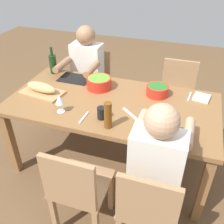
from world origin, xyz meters
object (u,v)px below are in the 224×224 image
(serving_bowl_greens, at_px, (157,90))
(cutting_board, at_px, (42,93))
(diner_far_left, at_px, (86,71))
(bread_loaf, at_px, (41,87))
(wine_bottle, at_px, (53,64))
(beer_bottle, at_px, (108,115))
(wine_glass, at_px, (60,100))
(chair_near_center, at_px, (77,188))
(cup_near_center, at_px, (102,113))
(chair_far_left, at_px, (93,81))
(dining_table, at_px, (112,109))
(chair_far_right, at_px, (176,94))
(napkin_stack, at_px, (202,98))
(serving_bowl_salad, at_px, (99,82))
(diner_near_right, at_px, (156,166))
(chair_near_right, at_px, (148,208))

(serving_bowl_greens, distance_m, cutting_board, 1.08)
(diner_far_left, relative_size, bread_loaf, 3.75)
(wine_bottle, bearing_deg, cutting_board, -75.11)
(cutting_board, relative_size, wine_bottle, 1.38)
(diner_far_left, xyz_separation_m, bread_loaf, (-0.16, -0.67, 0.11))
(bread_loaf, relative_size, beer_bottle, 1.45)
(wine_glass, bearing_deg, cutting_board, 144.92)
(chair_near_center, distance_m, cup_near_center, 0.61)
(chair_far_left, bearing_deg, dining_table, -56.97)
(beer_bottle, bearing_deg, chair_near_center, -101.57)
(chair_near_center, xyz_separation_m, beer_bottle, (0.09, 0.43, 0.37))
(cup_near_center, bearing_deg, beer_bottle, -47.10)
(serving_bowl_greens, relative_size, cutting_board, 0.51)
(cutting_board, bearing_deg, bread_loaf, 0.00)
(chair_far_left, xyz_separation_m, cup_near_center, (0.51, -1.06, 0.31))
(dining_table, height_order, chair_far_right, chair_far_right)
(beer_bottle, relative_size, wine_glass, 1.33)
(cutting_board, height_order, napkin_stack, napkin_stack)
(dining_table, xyz_separation_m, bread_loaf, (-0.67, -0.07, 0.15))
(dining_table, bearing_deg, wine_glass, -141.46)
(dining_table, height_order, serving_bowl_salad, serving_bowl_salad)
(beer_bottle, bearing_deg, cutting_board, 158.80)
(serving_bowl_salad, height_order, cutting_board, serving_bowl_salad)
(chair_far_right, xyz_separation_m, bread_loaf, (-1.19, -0.86, 0.32))
(diner_near_right, bearing_deg, serving_bowl_salad, 131.34)
(napkin_stack, bearing_deg, serving_bowl_greens, -171.06)
(chair_near_right, bearing_deg, beer_bottle, 134.76)
(chair_near_right, bearing_deg, diner_far_left, 126.34)
(chair_far_right, xyz_separation_m, wine_bottle, (-1.30, -0.42, 0.37))
(diner_near_right, bearing_deg, cup_near_center, 146.49)
(chair_near_right, bearing_deg, cutting_board, 148.58)
(chair_far_left, bearing_deg, diner_far_left, -90.00)
(napkin_stack, bearing_deg, bread_loaf, -165.31)
(serving_bowl_salad, distance_m, beer_bottle, 0.64)
(serving_bowl_greens, bearing_deg, wine_glass, -143.50)
(chair_near_center, height_order, chair_near_right, same)
(diner_far_left, height_order, napkin_stack, diner_far_left)
(dining_table, relative_size, beer_bottle, 8.50)
(dining_table, xyz_separation_m, serving_bowl_greens, (0.36, 0.25, 0.14))
(dining_table, relative_size, cutting_board, 4.67)
(dining_table, distance_m, wine_bottle, 0.89)
(cutting_board, xyz_separation_m, napkin_stack, (1.43, 0.38, 0.00))
(chair_near_right, distance_m, chair_far_left, 1.89)
(chair_near_center, xyz_separation_m, napkin_stack, (0.76, 1.10, 0.27))
(chair_far_right, relative_size, wine_glass, 5.12)
(chair_far_right, bearing_deg, serving_bowl_greens, -105.72)
(chair_near_right, relative_size, wine_bottle, 2.93)
(chair_far_right, xyz_separation_m, beer_bottle, (-0.43, -1.15, 0.37))
(serving_bowl_salad, xyz_separation_m, serving_bowl_greens, (0.56, 0.04, -0.01))
(dining_table, xyz_separation_m, wine_glass, (-0.36, -0.29, 0.20))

